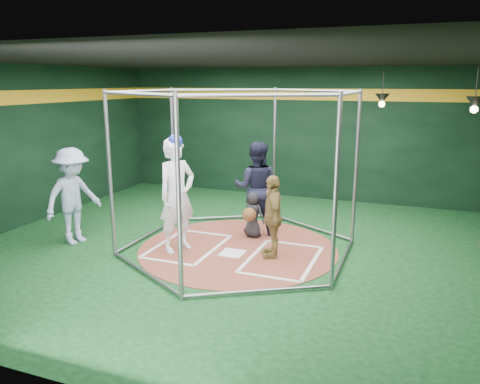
% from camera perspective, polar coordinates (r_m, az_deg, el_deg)
% --- Properties ---
extents(room_shell, '(10.10, 9.10, 3.53)m').
position_cam_1_polar(room_shell, '(8.60, -0.22, 4.11)').
color(room_shell, '#0B3413').
rests_on(room_shell, ground).
extents(clay_disc, '(3.80, 3.80, 0.01)m').
position_cam_1_polar(clay_disc, '(9.04, -0.23, -6.90)').
color(clay_disc, brown).
rests_on(clay_disc, ground).
extents(home_plate, '(0.43, 0.43, 0.01)m').
position_cam_1_polar(home_plate, '(8.78, -0.94, -7.46)').
color(home_plate, white).
rests_on(home_plate, clay_disc).
extents(batter_box_left, '(1.17, 1.77, 0.01)m').
position_cam_1_polar(batter_box_left, '(9.20, -6.36, -6.56)').
color(batter_box_left, white).
rests_on(batter_box_left, clay_disc).
extents(batter_box_right, '(1.17, 1.77, 0.01)m').
position_cam_1_polar(batter_box_right, '(8.54, 5.17, -8.13)').
color(batter_box_right, white).
rests_on(batter_box_right, clay_disc).
extents(batting_cage, '(4.05, 4.67, 3.00)m').
position_cam_1_polar(batting_cage, '(8.64, -0.24, 2.44)').
color(batting_cage, gray).
rests_on(batting_cage, ground).
extents(pendant_lamp_near, '(0.34, 0.34, 0.90)m').
position_cam_1_polar(pendant_lamp_near, '(11.55, 16.94, 10.82)').
color(pendant_lamp_near, black).
rests_on(pendant_lamp_near, room_shell).
extents(pendant_lamp_far, '(0.34, 0.34, 0.90)m').
position_cam_1_polar(pendant_lamp_far, '(9.96, 26.71, 9.68)').
color(pendant_lamp_far, black).
rests_on(pendant_lamp_far, room_shell).
extents(batter_figure, '(0.79, 0.92, 2.20)m').
position_cam_1_polar(batter_figure, '(8.73, -7.70, -0.28)').
color(batter_figure, white).
rests_on(batter_figure, clay_disc).
extents(visitor_leopard, '(0.69, 0.96, 1.51)m').
position_cam_1_polar(visitor_leopard, '(8.45, 3.99, -2.96)').
color(visitor_leopard, tan).
rests_on(visitor_leopard, clay_disc).
extents(catcher_figure, '(0.52, 0.59, 0.95)m').
position_cam_1_polar(catcher_figure, '(9.52, 1.57, -2.75)').
color(catcher_figure, black).
rests_on(catcher_figure, clay_disc).
extents(umpire, '(1.05, 0.88, 1.93)m').
position_cam_1_polar(umpire, '(9.73, 1.99, 0.51)').
color(umpire, black).
rests_on(umpire, clay_disc).
extents(bystander_blue, '(0.97, 1.36, 1.90)m').
position_cam_1_polar(bystander_blue, '(9.69, -19.71, -0.49)').
color(bystander_blue, '#9BABCD').
rests_on(bystander_blue, ground).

